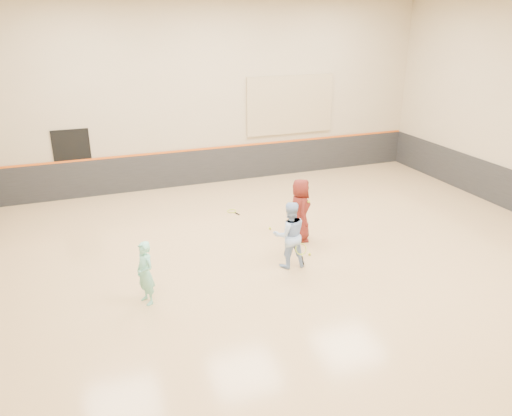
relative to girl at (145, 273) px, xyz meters
name	(u,v)px	position (x,y,z in m)	size (l,w,h in m)	color
room	(284,224)	(3.44, 0.98, 0.15)	(15.04, 12.04, 6.22)	tan
wainscot_back	(214,166)	(3.44, 6.95, -0.06)	(14.90, 0.04, 1.20)	#232326
accent_stripe	(214,148)	(3.44, 6.94, 0.56)	(14.90, 0.03, 0.06)	#D85914
acoustic_panel	(290,105)	(6.24, 6.93, 1.84)	(3.20, 0.08, 2.00)	tan
doorway	(74,165)	(-1.06, 6.96, 0.44)	(1.10, 0.05, 2.20)	black
girl	(145,273)	(0.00, 0.00, 0.00)	(0.48, 0.32, 1.33)	#7DDAC3
instructor	(289,235)	(3.32, 0.42, 0.12)	(0.77, 0.60, 1.58)	#9ABBEF
young_man	(300,210)	(4.16, 1.63, 0.16)	(0.80, 0.52, 1.64)	maroon
held_racket	(301,249)	(3.48, 0.13, -0.13)	(0.33, 0.33, 0.53)	#B2D22E
spare_racket	(232,211)	(3.14, 4.12, -0.64)	(0.63, 0.63, 0.04)	#BBD62F
ball_under_racket	(310,254)	(4.01, 0.72, -0.63)	(0.07, 0.07, 0.07)	#E8EF37
ball_in_hand	(309,202)	(4.27, 1.39, 0.46)	(0.07, 0.07, 0.07)	#C5D130
ball_beside_spare	(270,228)	(3.70, 2.51, -0.63)	(0.07, 0.07, 0.07)	#CBE435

